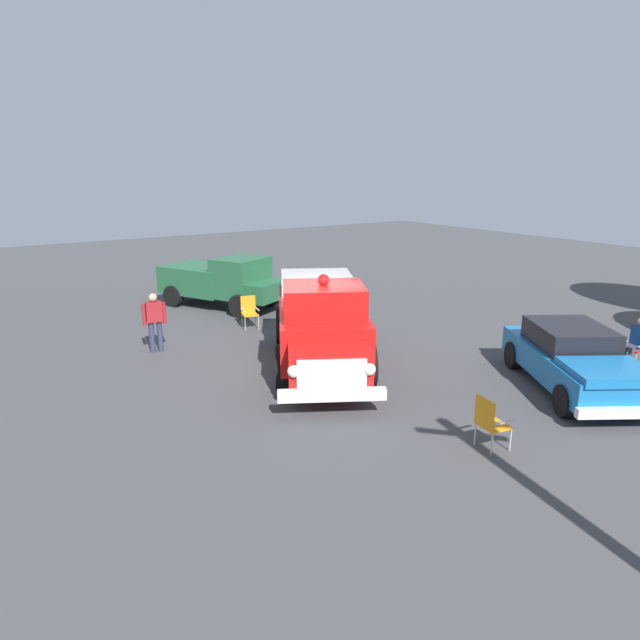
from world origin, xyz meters
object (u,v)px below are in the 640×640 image
object	(u,v)px
spectator_seated	(636,340)
spectator_standing	(155,319)
classic_hot_rod	(574,359)
lawn_chair_by_car	(489,420)
parked_pickup	(222,281)
lawn_chair_spare	(249,310)
lawn_chair_near_truck	(639,344)
vintage_fire_truck	(321,321)

from	to	relation	value
spectator_seated	spectator_standing	world-z (taller)	spectator_standing
classic_hot_rod	lawn_chair_by_car	xyz separation A→B (m)	(-3.90, -0.84, -0.16)
lawn_chair_by_car	spectator_standing	size ratio (longest dim) A/B	0.61
classic_hot_rod	lawn_chair_by_car	size ratio (longest dim) A/B	4.59
parked_pickup	lawn_chair_spare	bearing A→B (deg)	-97.82
parked_pickup	lawn_chair_near_truck	world-z (taller)	parked_pickup
lawn_chair_spare	spectator_standing	world-z (taller)	spectator_standing
spectator_standing	classic_hot_rod	bearing A→B (deg)	-48.11
spectator_standing	spectator_seated	bearing A→B (deg)	-38.58
vintage_fire_truck	lawn_chair_by_car	world-z (taller)	vintage_fire_truck
classic_hot_rod	parked_pickup	size ratio (longest dim) A/B	0.92
spectator_seated	spectator_standing	xyz separation A→B (m)	(-10.02, 7.99, 0.27)
parked_pickup	lawn_chair_spare	size ratio (longest dim) A/B	5.00
parked_pickup	vintage_fire_truck	bearing A→B (deg)	-93.49
lawn_chair_spare	spectator_seated	bearing A→B (deg)	-52.49
lawn_chair_near_truck	lawn_chair_by_car	world-z (taller)	same
classic_hot_rod	spectator_standing	world-z (taller)	spectator_standing
parked_pickup	lawn_chair_near_truck	xyz separation A→B (m)	(6.45, -11.84, -0.40)
vintage_fire_truck	spectator_standing	xyz separation A→B (m)	(-3.25, 3.44, -0.23)
vintage_fire_truck	lawn_chair_by_car	xyz separation A→B (m)	(0.06, -5.44, -0.61)
lawn_chair_spare	spectator_standing	size ratio (longest dim) A/B	0.61
lawn_chair_near_truck	lawn_chair_spare	world-z (taller)	same
lawn_chair_near_truck	lawn_chair_spare	xyz separation A→B (m)	(-6.87, 8.81, 0.00)
classic_hot_rod	spectator_seated	distance (m)	2.80
vintage_fire_truck	lawn_chair_by_car	distance (m)	5.48
classic_hot_rod	spectator_standing	size ratio (longest dim) A/B	2.80
lawn_chair_near_truck	lawn_chair_spare	bearing A→B (deg)	127.95
lawn_chair_near_truck	spectator_seated	distance (m)	0.17
lawn_chair_by_car	lawn_chair_spare	xyz separation A→B (m)	(-0.04, 9.67, 0.00)
vintage_fire_truck	lawn_chair_spare	xyz separation A→B (m)	(0.03, 4.23, -0.61)
lawn_chair_spare	spectator_seated	xyz separation A→B (m)	(6.74, -8.78, 0.11)
lawn_chair_by_car	spectator_standing	bearing A→B (deg)	110.47
parked_pickup	lawn_chair_by_car	xyz separation A→B (m)	(-0.38, -12.70, -0.40)
lawn_chair_spare	classic_hot_rod	bearing A→B (deg)	-65.98
lawn_chair_near_truck	spectator_standing	bearing A→B (deg)	141.68
lawn_chair_by_car	lawn_chair_spare	distance (m)	9.67
parked_pickup	spectator_seated	size ratio (longest dim) A/B	3.95
spectator_standing	parked_pickup	bearing A→B (deg)	45.98
lawn_chair_by_car	vintage_fire_truck	bearing A→B (deg)	90.68
classic_hot_rod	lawn_chair_near_truck	xyz separation A→B (m)	(2.93, 0.02, -0.16)
vintage_fire_truck	spectator_seated	distance (m)	8.17
classic_hot_rod	lawn_chair_near_truck	world-z (taller)	classic_hot_rod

